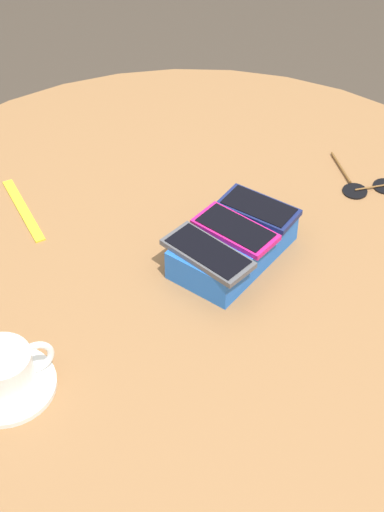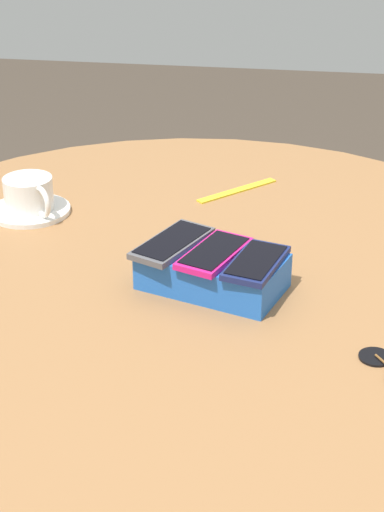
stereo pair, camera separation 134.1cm
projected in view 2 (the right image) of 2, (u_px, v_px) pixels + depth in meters
round_table at (192, 323)px, 1.28m from camera, size 1.14×1.14×0.75m
phone_box at (213, 272)px, 1.18m from camera, size 0.22×0.16×0.05m
phone_navy at (256, 262)px, 1.14m from camera, size 0.09×0.13×0.01m
phone_magenta at (214, 253)px, 1.16m from camera, size 0.10×0.14×0.01m
phone_gray at (172, 243)px, 1.19m from camera, size 0.11×0.15×0.01m
saucer at (30, 210)px, 1.42m from camera, size 0.13×0.13×0.01m
coffee_cup at (29, 193)px, 1.40m from camera, size 0.09×0.09×0.05m
lanyard_strap at (237, 191)px, 1.50m from camera, size 0.13×0.13×0.00m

